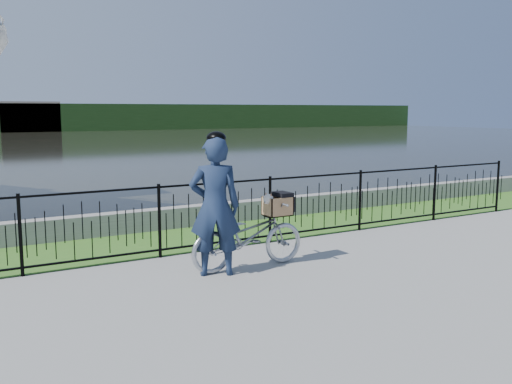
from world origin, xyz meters
TOP-DOWN VIEW (x-y plane):
  - ground at (0.00, 0.00)m, footprint 120.00×120.00m
  - grass_strip at (0.00, 2.60)m, footprint 60.00×2.00m
  - quay_wall at (0.00, 3.60)m, footprint 60.00×0.30m
  - fence at (0.00, 1.60)m, footprint 14.00×0.06m
  - far_building_right at (6.00, 58.50)m, footprint 6.00×3.00m
  - bicycle_rig at (-0.10, 0.40)m, footprint 1.79×0.62m
  - cyclist at (-0.67, 0.34)m, footprint 0.82×0.69m

SIDE VIEW (x-z plane):
  - ground at x=0.00m, z-range 0.00..0.00m
  - grass_strip at x=0.00m, z-range 0.00..0.01m
  - quay_wall at x=0.00m, z-range 0.00..0.40m
  - bicycle_rig at x=-0.10m, z-range -0.06..1.02m
  - fence at x=0.00m, z-range 0.00..1.15m
  - cyclist at x=-0.67m, z-range -0.02..1.97m
  - far_building_right at x=6.00m, z-range 0.00..3.20m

